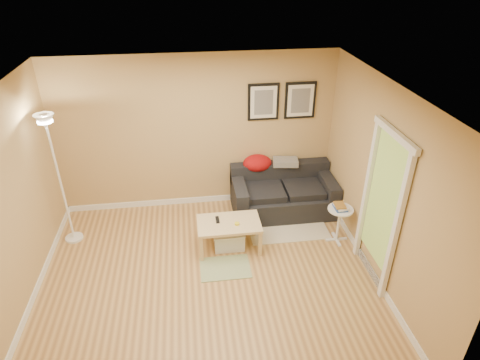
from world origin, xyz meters
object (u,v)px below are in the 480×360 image
Objects in this scene: coffee_table at (229,235)px; floor_lamp at (61,185)px; storage_bin at (229,239)px; sofa at (284,192)px; book_stack at (340,206)px; side_table at (338,225)px.

coffee_table is 2.53m from floor_lamp.
coffee_table reaches higher than storage_bin.
sofa is 1.35m from coffee_table.
book_stack is at bearing -55.17° from sofa.
side_table is 2.59× the size of book_stack.
book_stack is at bearing 17.43° from coffee_table.
storage_bin is 1.67m from side_table.
sofa is 0.83× the size of floor_lamp.
sofa reaches higher than storage_bin.
side_table is 4.12m from floor_lamp.
coffee_table is at bearing -139.64° from sofa.
book_stack is (1.65, -0.04, 0.39)m from coffee_table.
book_stack is at bearing -2.27° from storage_bin.
side_table is 0.28× the size of floor_lamp.
storage_bin is (-1.02, -0.84, -0.23)m from sofa.
floor_lamp reaches higher than coffee_table.
coffee_table is at bearing 178.31° from side_table.
sofa is at bearing 125.41° from book_stack.
sofa is 2.93× the size of side_table.
floor_lamp is (-3.38, -0.33, 0.59)m from sofa.
storage_bin is 0.79× the size of side_table.
coffee_table is at bearing -88.31° from storage_bin.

